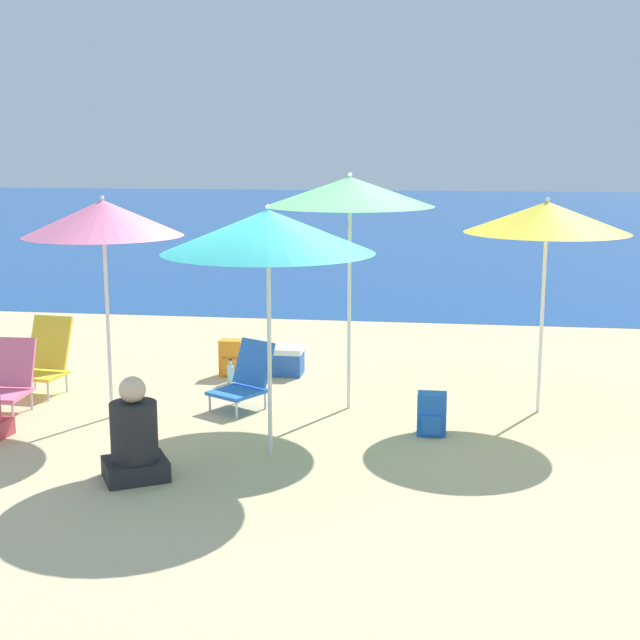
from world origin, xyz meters
The scene contains 14 objects.
ground_plane centered at (0.00, 0.00, 0.00)m, with size 60.00×60.00×0.00m, color #D1BA89.
sea_water centered at (0.00, 25.60, 0.00)m, with size 60.00×40.00×0.01m.
beach_umbrella_yellow centered at (2.34, 1.19, 1.94)m, with size 1.59×1.59×2.13m.
beach_umbrella_teal centered at (-0.06, -0.42, 1.92)m, with size 1.78×1.78×2.14m.
beach_umbrella_pink centered at (-1.81, 0.42, 1.94)m, with size 1.51×1.51×2.16m.
beach_umbrella_green centered at (0.45, 1.05, 2.17)m, with size 1.65×1.65×2.36m.
beach_chair_pink centered at (-2.87, 0.45, 0.34)m, with size 0.42×0.61×0.72m.
beach_chair_blue centered at (-0.58, 0.92, 0.31)m, with size 0.67×0.73×0.67m.
beach_chair_yellow centered at (-2.83, 1.18, 0.39)m, with size 0.51×0.60×0.81m.
person_seated_far centered at (-1.01, -1.12, 0.33)m, with size 0.63×0.60×0.84m.
backpack_blue centered at (1.30, 0.32, 0.19)m, with size 0.27×0.21×0.40m.
backpack_orange centered at (-1.04, 2.15, 0.21)m, with size 0.25×0.21×0.42m.
water_bottle centered at (-0.96, 1.82, 0.11)m, with size 0.08×0.08×0.28m.
cooler_box centered at (-0.43, 2.30, 0.16)m, with size 0.42×0.35×0.33m.
Camera 1 is at (1.41, -7.58, 2.62)m, focal length 50.00 mm.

